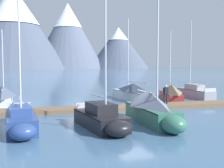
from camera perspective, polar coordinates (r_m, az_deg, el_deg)
The scene contains 13 objects.
ground_plane at distance 18.77m, azimuth 4.98°, elevation -7.39°, with size 700.00×700.00×0.00m, color #426689.
mountain_central_massif at distance 235.76m, azimuth -20.27°, elevation 11.58°, with size 86.10×86.10×66.82m.
mountain_shoulder_ridge at distance 250.73m, azimuth -9.42°, elevation 10.32°, with size 66.72×66.72×59.63m.
mountain_east_summit at distance 256.62m, azimuth 1.35°, elevation 7.81°, with size 58.45×58.45×39.21m.
dock at distance 22.47m, azimuth 1.38°, elevation -5.08°, with size 23.98×2.40×0.30m.
sailboat_nearest_berth at distance 27.70m, azimuth -22.29°, elevation -2.19°, with size 2.10×6.66×7.19m.
sailboat_second_berth at distance 16.11m, azimuth -18.91°, elevation -7.45°, with size 2.05×5.62×7.47m.
sailboat_mid_dock_port at distance 15.73m, azimuth -2.01°, elevation -7.40°, with size 2.65×5.50×8.57m.
sailboat_mid_dock_starboard at distance 17.23m, azimuth 8.55°, elevation -5.12°, with size 1.89×6.35×9.37m.
sailboat_far_berth at distance 28.19m, azimuth 4.03°, elevation -1.70°, with size 2.61×7.43×8.59m.
sailboat_outer_slip at distance 29.76m, azimuth 12.38°, elevation -1.68°, with size 3.12×6.89×7.44m.
sailboat_end_of_dock at distance 32.27m, azimuth 16.83°, elevation -1.59°, with size 1.86×6.53×8.82m.
person_on_dock at distance 23.84m, azimuth 11.43°, elevation -1.92°, with size 0.58×0.28×1.69m.
Camera 1 is at (-6.49, -17.21, 3.76)m, focal length 42.71 mm.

